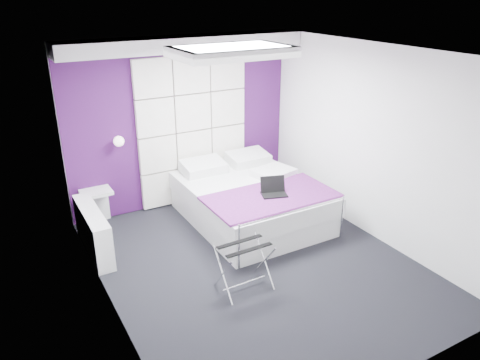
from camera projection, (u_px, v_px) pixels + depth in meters
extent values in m
plane|color=black|center=(256.00, 263.00, 5.91)|extent=(4.40, 4.40, 0.00)
plane|color=white|center=(259.00, 52.00, 4.91)|extent=(4.40, 4.40, 0.00)
plane|color=white|center=(182.00, 123.00, 7.18)|extent=(3.60, 0.00, 3.60)
plane|color=white|center=(102.00, 200.00, 4.59)|extent=(0.00, 4.40, 4.40)
plane|color=white|center=(372.00, 143.00, 6.23)|extent=(0.00, 4.40, 4.40)
cube|color=#3E114A|center=(183.00, 123.00, 7.17)|extent=(3.58, 0.02, 2.58)
cube|color=white|center=(185.00, 43.00, 6.51)|extent=(3.58, 0.50, 0.20)
sphere|color=white|center=(118.00, 140.00, 6.61)|extent=(0.15, 0.15, 0.15)
cube|color=white|center=(93.00, 231.00, 6.07)|extent=(0.22, 1.20, 0.60)
cube|color=white|center=(251.00, 210.00, 6.95)|extent=(1.68, 2.10, 0.31)
cube|color=silver|center=(251.00, 193.00, 6.83)|extent=(1.72, 2.14, 0.26)
cube|color=#55185A|center=(271.00, 197.00, 6.36)|extent=(1.78, 0.94, 0.03)
cube|color=white|center=(96.00, 192.00, 6.67)|extent=(0.43, 0.33, 0.05)
cube|color=black|center=(244.00, 246.00, 5.22)|extent=(0.58, 0.42, 0.01)
cube|color=black|center=(274.00, 194.00, 6.36)|extent=(0.34, 0.24, 0.02)
cube|color=black|center=(270.00, 183.00, 6.41)|extent=(0.34, 0.01, 0.23)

